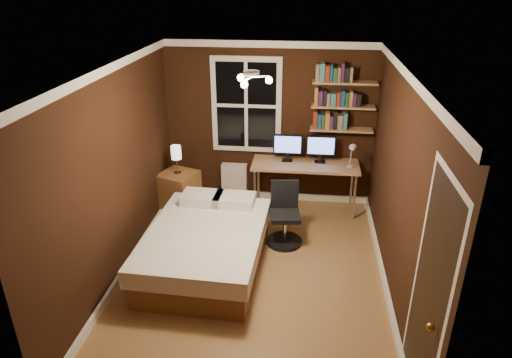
# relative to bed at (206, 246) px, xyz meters

# --- Properties ---
(floor) EXTENTS (4.20, 4.20, 0.00)m
(floor) POSITION_rel_bed_xyz_m (0.60, -0.11, -0.28)
(floor) COLOR olive
(floor) RESTS_ON ground
(wall_back) EXTENTS (3.20, 0.04, 2.50)m
(wall_back) POSITION_rel_bed_xyz_m (0.60, 1.99, 0.97)
(wall_back) COLOR black
(wall_back) RESTS_ON ground
(wall_left) EXTENTS (0.04, 4.20, 2.50)m
(wall_left) POSITION_rel_bed_xyz_m (-1.00, -0.11, 0.97)
(wall_left) COLOR black
(wall_left) RESTS_ON ground
(wall_right) EXTENTS (0.04, 4.20, 2.50)m
(wall_right) POSITION_rel_bed_xyz_m (2.20, -0.11, 0.97)
(wall_right) COLOR black
(wall_right) RESTS_ON ground
(ceiling) EXTENTS (3.20, 4.20, 0.02)m
(ceiling) POSITION_rel_bed_xyz_m (0.60, -0.11, 2.22)
(ceiling) COLOR white
(ceiling) RESTS_ON wall_back
(window) EXTENTS (1.06, 0.06, 1.46)m
(window) POSITION_rel_bed_xyz_m (0.25, 1.95, 1.27)
(window) COLOR white
(window) RESTS_ON wall_back
(door) EXTENTS (0.03, 0.82, 2.05)m
(door) POSITION_rel_bed_xyz_m (2.19, -1.66, 0.75)
(door) COLOR black
(door) RESTS_ON ground
(door_knob) EXTENTS (0.06, 0.06, 0.06)m
(door_knob) POSITION_rel_bed_xyz_m (2.15, -1.96, 0.72)
(door_knob) COLOR gold
(door_knob) RESTS_ON door
(ceiling_fixture) EXTENTS (0.44, 0.44, 0.18)m
(ceiling_fixture) POSITION_rel_bed_xyz_m (0.60, -0.21, 2.12)
(ceiling_fixture) COLOR beige
(ceiling_fixture) RESTS_ON ceiling
(bookshelf_lower) EXTENTS (0.92, 0.22, 0.03)m
(bookshelf_lower) POSITION_rel_bed_xyz_m (1.68, 1.87, 0.97)
(bookshelf_lower) COLOR #986F4A
(bookshelf_lower) RESTS_ON wall_back
(books_row_lower) EXTENTS (0.48, 0.16, 0.23)m
(books_row_lower) POSITION_rel_bed_xyz_m (1.68, 1.87, 1.10)
(books_row_lower) COLOR maroon
(books_row_lower) RESTS_ON bookshelf_lower
(bookshelf_middle) EXTENTS (0.92, 0.22, 0.03)m
(bookshelf_middle) POSITION_rel_bed_xyz_m (1.68, 1.87, 1.32)
(bookshelf_middle) COLOR #986F4A
(bookshelf_middle) RESTS_ON wall_back
(books_row_middle) EXTENTS (0.66, 0.16, 0.23)m
(books_row_middle) POSITION_rel_bed_xyz_m (1.68, 1.87, 1.45)
(books_row_middle) COLOR navy
(books_row_middle) RESTS_ON bookshelf_middle
(bookshelf_upper) EXTENTS (0.92, 0.22, 0.03)m
(bookshelf_upper) POSITION_rel_bed_xyz_m (1.68, 1.87, 1.67)
(bookshelf_upper) COLOR #986F4A
(bookshelf_upper) RESTS_ON wall_back
(books_row_upper) EXTENTS (0.54, 0.16, 0.23)m
(books_row_upper) POSITION_rel_bed_xyz_m (1.68, 1.87, 1.80)
(books_row_upper) COLOR #214E28
(books_row_upper) RESTS_ON bookshelf_upper
(bed) EXTENTS (1.45, 1.97, 0.65)m
(bed) POSITION_rel_bed_xyz_m (0.00, 0.00, 0.00)
(bed) COLOR brown
(bed) RESTS_ON ground
(nightstand) EXTENTS (0.65, 0.65, 0.63)m
(nightstand) POSITION_rel_bed_xyz_m (-0.72, 1.38, 0.04)
(nightstand) COLOR brown
(nightstand) RESTS_ON ground
(bedside_lamp) EXTENTS (0.15, 0.15, 0.44)m
(bedside_lamp) POSITION_rel_bed_xyz_m (-0.72, 1.38, 0.57)
(bedside_lamp) COLOR white
(bedside_lamp) RESTS_ON nightstand
(radiator) EXTENTS (0.40, 0.14, 0.60)m
(radiator) POSITION_rel_bed_xyz_m (0.05, 1.88, 0.02)
(radiator) COLOR silver
(radiator) RESTS_ON ground
(desk) EXTENTS (1.60, 0.60, 0.76)m
(desk) POSITION_rel_bed_xyz_m (1.18, 1.67, 0.42)
(desk) COLOR #986F4A
(desk) RESTS_ON ground
(monitor_left) EXTENTS (0.44, 0.12, 0.42)m
(monitor_left) POSITION_rel_bed_xyz_m (0.90, 1.75, 0.69)
(monitor_left) COLOR black
(monitor_left) RESTS_ON desk
(monitor_right) EXTENTS (0.44, 0.12, 0.42)m
(monitor_right) POSITION_rel_bed_xyz_m (1.39, 1.75, 0.69)
(monitor_right) COLOR black
(monitor_right) RESTS_ON desk
(desk_lamp) EXTENTS (0.14, 0.32, 0.44)m
(desk_lamp) POSITION_rel_bed_xyz_m (1.83, 1.53, 0.70)
(desk_lamp) COLOR silver
(desk_lamp) RESTS_ON desk
(office_chair) EXTENTS (0.48, 0.48, 0.87)m
(office_chair) POSITION_rel_bed_xyz_m (0.93, 0.67, 0.04)
(office_chair) COLOR black
(office_chair) RESTS_ON ground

